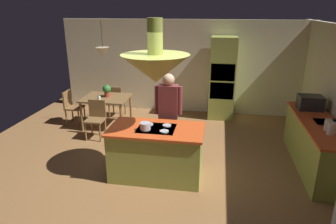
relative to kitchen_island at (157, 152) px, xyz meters
name	(u,v)px	position (x,y,z in m)	size (l,w,h in m)	color
ground	(159,169)	(0.00, 0.20, -0.46)	(8.16, 8.16, 0.00)	olive
wall_back	(183,67)	(0.00, 3.65, 0.82)	(6.80, 0.10, 2.55)	beige
kitchen_island	(157,152)	(0.00, 0.00, 0.00)	(1.62, 0.91, 0.93)	#939E42
counter_run_right	(316,144)	(2.84, 0.80, 0.01)	(0.73, 2.39, 0.91)	#939E42
oven_tower	(222,79)	(1.10, 3.24, 0.62)	(0.66, 0.62, 2.15)	#939E42
dining_table	(106,101)	(-1.70, 2.10, 0.20)	(1.11, 0.92, 0.76)	brown
person_at_island	(168,111)	(0.09, 0.72, 0.52)	(0.53, 0.23, 1.70)	tan
range_hood	(155,67)	(0.00, 0.00, 1.50)	(1.10, 1.10, 1.00)	#939E42
pendant_light_over_table	(103,52)	(-1.70, 2.10, 1.40)	(0.32, 0.32, 0.82)	beige
chair_facing_island	(96,116)	(-1.70, 1.42, 0.05)	(0.40, 0.40, 0.87)	brown
chair_by_back_wall	(116,99)	(-1.70, 2.78, 0.05)	(0.40, 0.40, 0.87)	brown
chair_at_corner	(72,105)	(-2.64, 2.10, 0.05)	(0.40, 0.40, 0.87)	brown
potted_plant_on_table	(107,90)	(-1.68, 2.14, 0.47)	(0.20, 0.20, 0.30)	#99382D
cup_on_table	(99,98)	(-1.78, 1.87, 0.35)	(0.07, 0.07, 0.09)	white
canister_flour	(332,129)	(2.84, 0.21, 0.55)	(0.14, 0.14, 0.20)	silver
canister_sugar	(328,125)	(2.84, 0.39, 0.55)	(0.12, 0.12, 0.19)	silver
microwave_on_counter	(310,103)	(2.84, 1.50, 0.59)	(0.46, 0.36, 0.28)	#232326
cooking_pot_on_cooktop	(145,126)	(-0.16, -0.13, 0.53)	(0.18, 0.18, 0.12)	#B2B2B7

